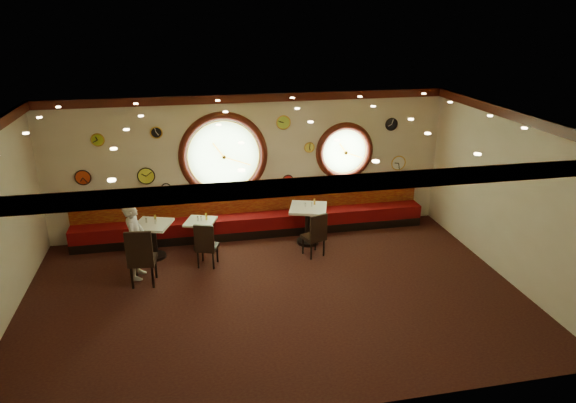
{
  "coord_description": "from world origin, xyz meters",
  "views": [
    {
      "loc": [
        -1.39,
        -8.08,
        4.93
      ],
      "look_at": [
        0.42,
        0.8,
        1.5
      ],
      "focal_mm": 32.0,
      "sensor_mm": 36.0,
      "label": 1
    }
  ],
  "objects_px": {
    "chair_a": "(141,254)",
    "condiment_c_pepper": "(312,205)",
    "table_b": "(201,231)",
    "table_c": "(308,220)",
    "condiment_c_salt": "(305,205)",
    "table_a": "(154,236)",
    "chair_b": "(206,242)",
    "condiment_a_bottle": "(155,218)",
    "condiment_b_salt": "(198,219)",
    "condiment_a_salt": "(146,220)",
    "condiment_b_bottle": "(206,217)",
    "chair_c": "(316,232)",
    "condiment_b_pepper": "(201,219)",
    "condiment_a_pepper": "(155,221)",
    "waiter": "(136,240)",
    "condiment_c_bottle": "(315,202)"
  },
  "relations": [
    {
      "from": "condiment_a_bottle",
      "to": "condiment_c_pepper",
      "type": "bearing_deg",
      "value": -0.53
    },
    {
      "from": "table_a",
      "to": "condiment_a_bottle",
      "type": "distance_m",
      "value": 0.38
    },
    {
      "from": "table_a",
      "to": "condiment_a_bottle",
      "type": "height_order",
      "value": "condiment_a_bottle"
    },
    {
      "from": "table_b",
      "to": "condiment_c_pepper",
      "type": "xyz_separation_m",
      "value": [
        2.42,
        -0.14,
        0.48
      ]
    },
    {
      "from": "chair_c",
      "to": "waiter",
      "type": "xyz_separation_m",
      "value": [
        -3.6,
        -0.15,
        0.22
      ]
    },
    {
      "from": "table_a",
      "to": "condiment_c_pepper",
      "type": "xyz_separation_m",
      "value": [
        3.39,
        0.07,
        0.41
      ]
    },
    {
      "from": "table_b",
      "to": "condiment_b_salt",
      "type": "relative_size",
      "value": 7.39
    },
    {
      "from": "table_c",
      "to": "condiment_a_salt",
      "type": "xyz_separation_m",
      "value": [
        -3.44,
        0.02,
        0.28
      ]
    },
    {
      "from": "chair_c",
      "to": "condiment_c_pepper",
      "type": "height_order",
      "value": "chair_c"
    },
    {
      "from": "table_c",
      "to": "chair_a",
      "type": "height_order",
      "value": "chair_a"
    },
    {
      "from": "chair_b",
      "to": "condiment_b_salt",
      "type": "bearing_deg",
      "value": 116.05
    },
    {
      "from": "condiment_b_bottle",
      "to": "chair_a",
      "type": "bearing_deg",
      "value": -132.04
    },
    {
      "from": "table_b",
      "to": "chair_b",
      "type": "relative_size",
      "value": 1.3
    },
    {
      "from": "chair_b",
      "to": "condiment_b_bottle",
      "type": "bearing_deg",
      "value": 104.2
    },
    {
      "from": "condiment_a_salt",
      "to": "condiment_c_bottle",
      "type": "height_order",
      "value": "condiment_c_bottle"
    },
    {
      "from": "condiment_a_salt",
      "to": "chair_a",
      "type": "bearing_deg",
      "value": -92.06
    },
    {
      "from": "condiment_a_pepper",
      "to": "condiment_c_bottle",
      "type": "relative_size",
      "value": 0.82
    },
    {
      "from": "condiment_a_bottle",
      "to": "chair_b",
      "type": "bearing_deg",
      "value": -37.65
    },
    {
      "from": "condiment_b_salt",
      "to": "condiment_c_salt",
      "type": "xyz_separation_m",
      "value": [
        2.32,
        -0.13,
        0.19
      ]
    },
    {
      "from": "condiment_b_salt",
      "to": "condiment_a_pepper",
      "type": "xyz_separation_m",
      "value": [
        -0.86,
        -0.25,
        0.11
      ]
    },
    {
      "from": "chair_b",
      "to": "table_a",
      "type": "bearing_deg",
      "value": 166.53
    },
    {
      "from": "table_c",
      "to": "condiment_b_pepper",
      "type": "distance_m",
      "value": 2.33
    },
    {
      "from": "chair_a",
      "to": "condiment_b_salt",
      "type": "distance_m",
      "value": 1.77
    },
    {
      "from": "waiter",
      "to": "condiment_a_bottle",
      "type": "bearing_deg",
      "value": -11.89
    },
    {
      "from": "table_c",
      "to": "chair_b",
      "type": "xyz_separation_m",
      "value": [
        -2.27,
        -0.71,
        0.0
      ]
    },
    {
      "from": "chair_c",
      "to": "condiment_a_salt",
      "type": "bearing_deg",
      "value": 148.86
    },
    {
      "from": "table_a",
      "to": "chair_b",
      "type": "bearing_deg",
      "value": -32.15
    },
    {
      "from": "table_b",
      "to": "condiment_a_pepper",
      "type": "xyz_separation_m",
      "value": [
        -0.91,
        -0.25,
        0.41
      ]
    },
    {
      "from": "condiment_a_salt",
      "to": "condiment_b_bottle",
      "type": "relative_size",
      "value": 0.69
    },
    {
      "from": "chair_a",
      "to": "condiment_c_salt",
      "type": "bearing_deg",
      "value": 26.55
    },
    {
      "from": "table_c",
      "to": "condiment_a_salt",
      "type": "relative_size",
      "value": 9.74
    },
    {
      "from": "chair_b",
      "to": "chair_c",
      "type": "xyz_separation_m",
      "value": [
        2.28,
        0.03,
        0.01
      ]
    },
    {
      "from": "table_c",
      "to": "chair_b",
      "type": "distance_m",
      "value": 2.38
    },
    {
      "from": "condiment_b_bottle",
      "to": "condiment_a_salt",
      "type": "bearing_deg",
      "value": -172.04
    },
    {
      "from": "chair_a",
      "to": "condiment_c_pepper",
      "type": "xyz_separation_m",
      "value": [
        3.56,
        1.25,
        0.24
      ]
    },
    {
      "from": "chair_c",
      "to": "condiment_b_pepper",
      "type": "relative_size",
      "value": 6.2
    },
    {
      "from": "chair_b",
      "to": "condiment_b_salt",
      "type": "xyz_separation_m",
      "value": [
        -0.11,
        0.87,
        0.17
      ]
    },
    {
      "from": "table_a",
      "to": "condiment_b_bottle",
      "type": "distance_m",
      "value": 1.16
    },
    {
      "from": "chair_b",
      "to": "table_c",
      "type": "bearing_deg",
      "value": 35.99
    },
    {
      "from": "condiment_b_salt",
      "to": "condiment_c_pepper",
      "type": "height_order",
      "value": "condiment_c_pepper"
    },
    {
      "from": "condiment_a_pepper",
      "to": "condiment_a_bottle",
      "type": "relative_size",
      "value": 0.77
    },
    {
      "from": "table_c",
      "to": "condiment_a_salt",
      "type": "distance_m",
      "value": 3.45
    },
    {
      "from": "chair_a",
      "to": "condiment_b_bottle",
      "type": "bearing_deg",
      "value": 54.29
    },
    {
      "from": "chair_b",
      "to": "table_b",
      "type": "bearing_deg",
      "value": 112.81
    },
    {
      "from": "table_c",
      "to": "condiment_a_bottle",
      "type": "relative_size",
      "value": 6.69
    },
    {
      "from": "table_c",
      "to": "condiment_c_salt",
      "type": "bearing_deg",
      "value": 153.7
    },
    {
      "from": "condiment_a_pepper",
      "to": "condiment_b_pepper",
      "type": "distance_m",
      "value": 0.98
    },
    {
      "from": "chair_b",
      "to": "condiment_a_salt",
      "type": "bearing_deg",
      "value": 166.79
    },
    {
      "from": "condiment_a_bottle",
      "to": "chair_a",
      "type": "bearing_deg",
      "value": -100.03
    },
    {
      "from": "condiment_c_pepper",
      "to": "condiment_a_bottle",
      "type": "xyz_separation_m",
      "value": [
        -3.34,
        0.03,
        -0.05
      ]
    }
  ]
}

